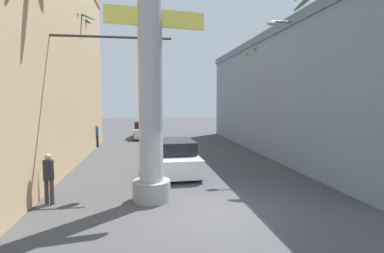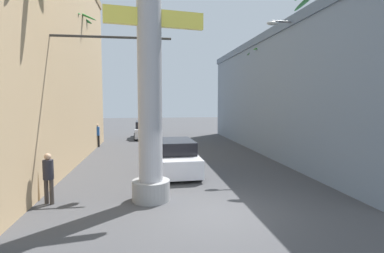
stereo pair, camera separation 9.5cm
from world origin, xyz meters
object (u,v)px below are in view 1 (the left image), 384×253
object	(u,v)px
car_far	(144,130)
pedestrian_far_left	(96,134)
street_lamp	(300,80)
car_lead	(174,157)
crossing_sign	(383,148)
palm_tree_mid_right	(263,88)
palm_tree_near_right	(320,61)
pedestrian_curb_left	(49,175)
palm_tree_mid_left	(68,67)
traffic_light_mast	(82,79)
neon_sign_pole	(150,31)
palm_tree_near_left	(23,45)
pedestrian_by_sign	(351,166)

from	to	relation	value
car_far	pedestrian_far_left	bearing A→B (deg)	-124.43
street_lamp	car_lead	distance (m)	7.53
crossing_sign	palm_tree_mid_right	xyz separation A→B (m)	(0.30, 11.17, 2.49)
crossing_sign	palm_tree_near_right	distance (m)	5.91
car_far	pedestrian_curb_left	distance (m)	17.85
palm_tree_mid_right	pedestrian_curb_left	distance (m)	15.21
palm_tree_mid_left	pedestrian_far_left	bearing A→B (deg)	75.55
crossing_sign	palm_tree_mid_right	bearing A→B (deg)	88.48
car_far	pedestrian_curb_left	xyz separation A→B (m)	(-2.99, -17.60, 0.26)
palm_tree_mid_right	car_far	bearing A→B (deg)	136.13
car_lead	palm_tree_near_right	size ratio (longest dim) A/B	0.54
traffic_light_mast	palm_tree_mid_right	xyz separation A→B (m)	(10.62, 7.32, 0.06)
neon_sign_pole	palm_tree_near_right	bearing A→B (deg)	22.00
palm_tree_near_right	palm_tree_mid_right	world-z (taller)	palm_tree_near_right
palm_tree_near_left	pedestrian_curb_left	xyz separation A→B (m)	(0.76, -0.48, -4.29)
palm_tree_mid_right	pedestrian_far_left	bearing A→B (deg)	166.01
pedestrian_curb_left	palm_tree_mid_left	bearing A→B (deg)	99.03
palm_tree_near_left	pedestrian_curb_left	world-z (taller)	palm_tree_near_left
car_lead	palm_tree_near_right	bearing A→B (deg)	-6.08
traffic_light_mast	palm_tree_mid_left	size ratio (longest dim) A/B	0.68
palm_tree_near_right	pedestrian_curb_left	distance (m)	12.76
car_far	pedestrian_far_left	distance (m)	6.13
neon_sign_pole	pedestrian_by_sign	size ratio (longest dim) A/B	7.22
neon_sign_pole	car_lead	distance (m)	6.55
palm_tree_mid_left	pedestrian_by_sign	distance (m)	15.94
car_lead	pedestrian_by_sign	distance (m)	7.59
traffic_light_mast	palm_tree_mid_left	xyz separation A→B (m)	(-2.09, 6.58, 1.18)
crossing_sign	car_lead	world-z (taller)	crossing_sign
traffic_light_mast	car_lead	xyz separation A→B (m)	(3.87, 1.66, -3.56)
car_lead	pedestrian_far_left	distance (m)	9.95
palm_tree_mid_right	crossing_sign	bearing A→B (deg)	-91.52
palm_tree_mid_left	palm_tree_near_right	xyz separation A→B (m)	(12.97, -5.68, -0.14)
pedestrian_curb_left	street_lamp	bearing A→B (deg)	20.40
street_lamp	traffic_light_mast	distance (m)	10.55
crossing_sign	pedestrian_far_left	bearing A→B (deg)	129.11
street_lamp	car_lead	size ratio (longest dim) A/B	1.57
pedestrian_by_sign	palm_tree_mid_left	bearing A→B (deg)	143.36
street_lamp	crossing_sign	xyz separation A→B (m)	(-0.07, -5.66, -2.64)
palm_tree_mid_right	traffic_light_mast	bearing A→B (deg)	-145.40
car_far	palm_tree_near_left	size ratio (longest dim) A/B	0.55
car_lead	palm_tree_near_left	bearing A→B (deg)	-146.80
car_far	pedestrian_by_sign	size ratio (longest dim) A/B	2.57
neon_sign_pole	traffic_light_mast	distance (m)	3.89
car_lead	car_far	size ratio (longest dim) A/B	1.10
neon_sign_pole	crossing_sign	bearing A→B (deg)	-10.79
car_far	palm_tree_near_right	world-z (taller)	palm_tree_near_right
street_lamp	crossing_sign	bearing A→B (deg)	-90.70
crossing_sign	pedestrian_by_sign	size ratio (longest dim) A/B	1.70
palm_tree_near_left	palm_tree_near_right	world-z (taller)	palm_tree_near_right
neon_sign_pole	palm_tree_near_right	world-z (taller)	neon_sign_pole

